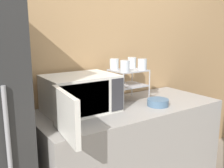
# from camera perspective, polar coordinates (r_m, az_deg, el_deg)

# --- Properties ---
(wall_back) EXTENTS (8.00, 0.06, 2.60)m
(wall_back) POSITION_cam_1_polar(r_m,az_deg,el_deg) (2.34, -1.59, 5.89)
(wall_back) COLOR tan
(wall_back) RESTS_ON ground_plane
(counter) EXTENTS (1.60, 0.68, 0.93)m
(counter) POSITION_cam_1_polar(r_m,az_deg,el_deg) (2.29, 3.89, -16.23)
(counter) COLOR #9E9993
(counter) RESTS_ON ground_plane
(microwave) EXTENTS (0.61, 0.82, 0.28)m
(microwave) POSITION_cam_1_polar(r_m,az_deg,el_deg) (1.92, -7.34, -2.30)
(microwave) COLOR silver
(microwave) RESTS_ON counter
(dish_rack) EXTENTS (0.30, 0.26, 0.28)m
(dish_rack) POSITION_cam_1_polar(r_m,az_deg,el_deg) (2.22, 3.73, 1.32)
(dish_rack) COLOR #B2B2B7
(dish_rack) RESTS_ON counter
(glass_front_left) EXTENTS (0.08, 0.08, 0.10)m
(glass_front_left) POSITION_cam_1_polar(r_m,az_deg,el_deg) (2.08, 2.98, 4.13)
(glass_front_left) COLOR silver
(glass_front_left) RESTS_ON dish_rack
(glass_back_right) EXTENTS (0.08, 0.08, 0.10)m
(glass_back_right) POSITION_cam_1_polar(r_m,az_deg,el_deg) (2.32, 4.57, 4.93)
(glass_back_right) COLOR silver
(glass_back_right) RESTS_ON dish_rack
(glass_front_right) EXTENTS (0.08, 0.08, 0.10)m
(glass_front_right) POSITION_cam_1_polar(r_m,az_deg,el_deg) (2.20, 6.94, 4.50)
(glass_front_right) COLOR silver
(glass_front_right) RESTS_ON dish_rack
(glass_back_left) EXTENTS (0.08, 0.08, 0.10)m
(glass_back_left) POSITION_cam_1_polar(r_m,az_deg,el_deg) (2.20, 0.52, 4.57)
(glass_back_left) COLOR silver
(glass_back_left) RESTS_ON dish_rack
(bowl) EXTENTS (0.18, 0.18, 0.06)m
(bowl) POSITION_cam_1_polar(r_m,az_deg,el_deg) (2.13, 10.44, -4.18)
(bowl) COLOR slate
(bowl) RESTS_ON counter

